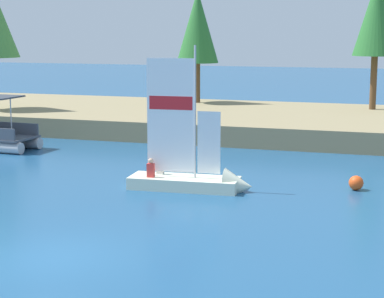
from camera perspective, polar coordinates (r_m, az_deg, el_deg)
The scene contains 6 objects.
ground_plane at distance 19.43m, azimuth -11.50°, elevation -8.77°, with size 200.00×200.00×0.00m, color navy.
shore_bank at distance 42.77m, azimuth 5.44°, elevation 2.31°, with size 80.00×13.50×1.14m, color #897A56.
shoreline_tree_midleft at distance 47.93m, azimuth 0.47°, elevation 10.10°, with size 2.90×2.90×7.76m.
shoreline_tree_centre at distance 45.28m, azimuth 15.04°, elevation 10.56°, with size 2.83×2.83×8.38m.
sailboat at distance 26.69m, azimuth 0.89°, elevation -2.52°, with size 4.91×1.78×6.01m.
channel_buoy at distance 27.44m, azimuth 13.45°, elevation -2.75°, with size 0.57×0.57×0.57m, color #E54C19.
Camera 1 is at (9.23, -15.96, 6.13)m, focal length 64.32 mm.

